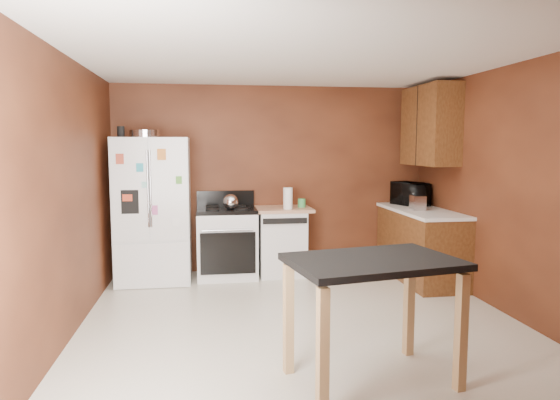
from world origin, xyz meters
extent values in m
plane|color=beige|center=(0.00, 0.00, 0.00)|extent=(4.50, 4.50, 0.00)
plane|color=white|center=(0.00, 0.00, 2.50)|extent=(4.50, 4.50, 0.00)
plane|color=brown|center=(0.00, 2.25, 1.25)|extent=(4.20, 0.00, 4.20)
plane|color=brown|center=(0.00, -2.25, 1.25)|extent=(4.20, 0.00, 4.20)
plane|color=brown|center=(-2.10, 0.00, 1.25)|extent=(0.00, 4.50, 4.50)
plane|color=brown|center=(2.10, 0.00, 1.25)|extent=(0.00, 4.50, 4.50)
cylinder|color=silver|center=(-1.63, 1.84, 1.85)|extent=(0.36, 0.36, 0.09)
cylinder|color=black|center=(-1.89, 1.73, 1.87)|extent=(0.09, 0.09, 0.13)
sphere|color=silver|center=(-0.59, 1.77, 1.00)|extent=(0.20, 0.20, 0.20)
cylinder|color=white|center=(0.14, 1.80, 1.03)|extent=(0.15, 0.15, 0.27)
cylinder|color=green|center=(0.35, 1.96, 0.95)|extent=(0.12, 0.12, 0.11)
cube|color=silver|center=(1.73, 1.42, 0.99)|extent=(0.19, 0.27, 0.18)
imported|color=black|center=(1.84, 1.90, 1.04)|extent=(0.50, 0.59, 0.28)
cube|color=white|center=(-1.55, 1.88, 0.90)|extent=(0.90, 0.75, 1.80)
cube|color=white|center=(-1.78, 1.49, 1.18)|extent=(0.43, 0.02, 1.20)
cube|color=white|center=(-1.32, 1.49, 1.18)|extent=(0.43, 0.02, 1.20)
cube|color=white|center=(-1.55, 1.49, 0.28)|extent=(0.88, 0.02, 0.54)
cube|color=black|center=(-1.78, 1.48, 1.05)|extent=(0.20, 0.01, 0.28)
cylinder|color=silver|center=(-1.56, 1.46, 1.20)|extent=(0.02, 0.02, 0.90)
cylinder|color=silver|center=(-1.54, 1.46, 1.20)|extent=(0.02, 0.02, 0.90)
cube|color=#B9422B|center=(-1.87, 1.46, 1.55)|extent=(0.09, 0.00, 0.12)
cube|color=#2DA6C0|center=(-1.65, 1.46, 1.45)|extent=(0.08, 0.00, 0.10)
cube|color=orange|center=(-1.40, 1.46, 1.60)|extent=(0.10, 0.00, 0.13)
cube|color=#55A43A|center=(-1.21, 1.46, 1.30)|extent=(0.07, 0.00, 0.09)
cube|color=red|center=(-1.80, 1.46, 1.10)|extent=(0.11, 0.00, 0.08)
cube|color=#C6589B|center=(-1.50, 1.46, 0.95)|extent=(0.08, 0.00, 0.11)
cube|color=white|center=(-1.25, 1.46, 0.80)|extent=(0.09, 0.00, 0.10)
cube|color=#97E3D6|center=(-1.60, 1.46, 1.25)|extent=(0.07, 0.00, 0.07)
cube|color=white|center=(-0.64, 1.93, 0.42)|extent=(0.76, 0.65, 0.85)
cube|color=black|center=(-0.64, 1.93, 0.88)|extent=(0.76, 0.65, 0.05)
cube|color=black|center=(-0.64, 2.21, 1.00)|extent=(0.76, 0.06, 0.20)
cube|color=black|center=(-0.64, 1.59, 0.38)|extent=(0.68, 0.02, 0.52)
cylinder|color=silver|center=(-0.64, 1.58, 0.67)|extent=(0.62, 0.02, 0.02)
cylinder|color=black|center=(-0.82, 2.08, 0.91)|extent=(0.17, 0.17, 0.02)
cylinder|color=black|center=(-0.46, 2.08, 0.91)|extent=(0.17, 0.17, 0.02)
cylinder|color=black|center=(-0.82, 1.77, 0.91)|extent=(0.17, 0.17, 0.02)
cylinder|color=black|center=(-0.46, 1.77, 0.91)|extent=(0.17, 0.17, 0.02)
cube|color=white|center=(0.08, 1.95, 0.42)|extent=(0.60, 0.60, 0.85)
cube|color=black|center=(0.08, 1.64, 0.76)|extent=(0.56, 0.02, 0.07)
cube|color=tan|center=(0.08, 1.95, 0.87)|extent=(0.78, 0.62, 0.04)
cube|color=brown|center=(1.80, 1.45, 0.43)|extent=(0.60, 1.55, 0.86)
cube|color=white|center=(1.80, 1.45, 0.88)|extent=(0.63, 1.58, 0.04)
cube|color=brown|center=(1.93, 1.55, 1.95)|extent=(0.35, 1.05, 1.00)
cube|color=black|center=(1.75, 1.55, 1.95)|extent=(0.01, 0.01, 1.00)
cube|color=black|center=(0.27, -1.15, 0.88)|extent=(1.28, 0.97, 0.05)
cube|color=tan|center=(-0.30, -0.92, 0.42)|extent=(0.08, 0.08, 0.83)
cube|color=tan|center=(0.72, -0.74, 0.42)|extent=(0.08, 0.08, 0.83)
cube|color=tan|center=(-0.19, -1.55, 0.42)|extent=(0.08, 0.08, 0.83)
cube|color=tan|center=(0.83, -1.37, 0.42)|extent=(0.08, 0.08, 0.83)
camera|label=1|loc=(-0.89, -4.48, 1.70)|focal=32.00mm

